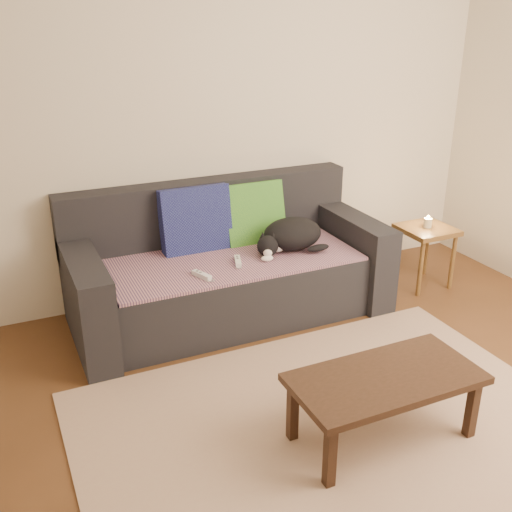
# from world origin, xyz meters

# --- Properties ---
(ground) EXTENTS (4.50, 4.50, 0.00)m
(ground) POSITION_xyz_m (0.00, 0.00, 0.00)
(ground) COLOR brown
(ground) RESTS_ON ground
(back_wall) EXTENTS (4.50, 0.04, 2.60)m
(back_wall) POSITION_xyz_m (0.00, 2.00, 1.30)
(back_wall) COLOR beige
(back_wall) RESTS_ON ground
(sofa) EXTENTS (2.10, 0.94, 0.87)m
(sofa) POSITION_xyz_m (0.00, 1.57, 0.31)
(sofa) COLOR #232328
(sofa) RESTS_ON ground
(throw_blanket) EXTENTS (1.66, 0.74, 0.02)m
(throw_blanket) POSITION_xyz_m (0.00, 1.48, 0.43)
(throw_blanket) COLOR #412B51
(throw_blanket) RESTS_ON sofa
(cushion_navy) EXTENTS (0.48, 0.20, 0.49)m
(cushion_navy) POSITION_xyz_m (-0.15, 1.74, 0.63)
(cushion_navy) COLOR #12124F
(cushion_navy) RESTS_ON throw_blanket
(cushion_green) EXTENTS (0.44, 0.21, 0.45)m
(cushion_green) POSITION_xyz_m (0.28, 1.74, 0.63)
(cushion_green) COLOR #0B482D
(cushion_green) RESTS_ON throw_blanket
(cat) EXTENTS (0.55, 0.43, 0.22)m
(cat) POSITION_xyz_m (0.42, 1.45, 0.54)
(cat) COLOR black
(cat) RESTS_ON throw_blanket
(wii_remote_a) EXTENTS (0.09, 0.15, 0.03)m
(wii_remote_a) POSITION_xyz_m (-0.29, 1.27, 0.46)
(wii_remote_a) COLOR white
(wii_remote_a) RESTS_ON throw_blanket
(wii_remote_b) EXTENTS (0.08, 0.15, 0.03)m
(wii_remote_b) POSITION_xyz_m (0.00, 1.38, 0.46)
(wii_remote_b) COLOR white
(wii_remote_b) RESTS_ON throw_blanket
(side_table) EXTENTS (0.37, 0.37, 0.46)m
(side_table) POSITION_xyz_m (1.52, 1.36, 0.38)
(side_table) COLOR brown
(side_table) RESTS_ON ground
(candle) EXTENTS (0.06, 0.06, 0.09)m
(candle) POSITION_xyz_m (1.52, 1.36, 0.50)
(candle) COLOR beige
(candle) RESTS_ON side_table
(rug) EXTENTS (2.50, 1.80, 0.01)m
(rug) POSITION_xyz_m (0.00, 0.15, 0.01)
(rug) COLOR tan
(rug) RESTS_ON ground
(coffee_table) EXTENTS (0.91, 0.46, 0.36)m
(coffee_table) POSITION_xyz_m (0.18, 0.01, 0.32)
(coffee_table) COLOR #321D13
(coffee_table) RESTS_ON rug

